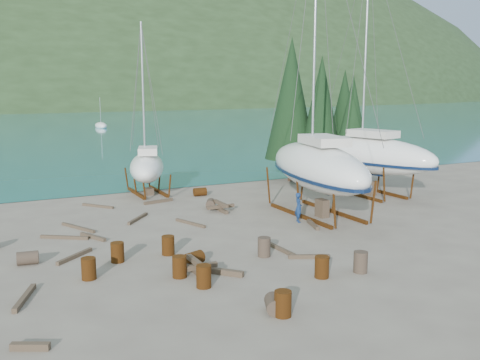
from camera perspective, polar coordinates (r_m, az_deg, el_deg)
name	(u,v)px	position (r m, az deg, el deg)	size (l,w,h in m)	color
ground	(251,241)	(26.78, 1.20, -6.51)	(600.00, 600.00, 0.00)	#695D53
far_house_right	(90,100)	(216.87, -15.67, 8.25)	(6.60, 5.60, 5.60)	beige
cypress_near_right	(321,110)	(42.54, 8.64, 7.37)	(3.60, 3.60, 10.00)	black
cypress_mid_right	(352,122)	(41.89, 11.88, 6.04)	(3.06, 3.06, 8.50)	black
cypress_back_left	(291,99)	(43.34, 5.49, 8.63)	(4.14, 4.14, 11.50)	black
cypress_far_right	(344,116)	(45.15, 11.02, 6.70)	(3.24, 3.24, 9.00)	black
moored_boat_mid	(101,126)	(105.29, -14.61, 5.62)	(2.00, 5.00, 6.05)	white
large_sailboat_near	(318,166)	(31.87, 8.27, 1.48)	(5.75, 12.15, 18.42)	white
large_sailboat_far	(367,154)	(39.12, 13.37, 2.69)	(5.82, 11.51, 17.49)	white
small_sailboat_shore	(147,166)	(38.70, -9.91, 1.43)	(4.63, 7.88, 12.03)	white
worker	(299,207)	(30.43, 6.26, -2.93)	(0.62, 0.41, 1.69)	navy
drum_0	(89,269)	(22.33, -15.84, -9.08)	(0.58, 0.58, 0.88)	#582E0F
drum_1	(274,304)	(18.62, 3.62, -13.09)	(0.58, 0.58, 0.88)	#2D2823
drum_3	(283,304)	(18.30, 4.59, -13.01)	(0.58, 0.58, 0.88)	#582E0F
drum_4	(200,192)	(37.74, -4.29, -1.27)	(0.58, 0.58, 0.88)	#582E0F
drum_5	(264,247)	(24.31, 2.59, -7.15)	(0.58, 0.58, 0.88)	#2D2823
drum_7	(322,267)	(21.94, 8.73, -9.16)	(0.58, 0.58, 0.88)	#582E0F
drum_8	(117,252)	(24.14, -12.94, -7.52)	(0.58, 0.58, 0.88)	#582E0F
drum_10	(204,276)	(20.73, -3.89, -10.21)	(0.58, 0.58, 0.88)	#582E0F
drum_11	(211,204)	(33.84, -3.15, -2.55)	(0.58, 0.58, 0.88)	#2D2823
drum_12	(193,258)	(23.29, -4.99, -8.33)	(0.58, 0.58, 0.88)	#582E0F
drum_13	(179,267)	(21.85, -6.47, -9.18)	(0.58, 0.58, 0.88)	#582E0F
drum_14	(168,245)	(24.75, -7.68, -6.92)	(0.58, 0.58, 0.88)	#582E0F
drum_15	(28,258)	(25.00, -21.70, -7.73)	(0.58, 0.58, 0.88)	#2D2823
drum_17	(361,262)	(22.83, 12.74, -8.53)	(0.58, 0.58, 0.88)	#2D2823
timber_1	(313,225)	(29.77, 7.78, -4.73)	(0.19, 1.80, 0.19)	brown
timber_4	(93,237)	(28.16, -15.42, -5.87)	(0.17, 1.90, 0.17)	brown
timber_5	(278,248)	(25.46, 4.04, -7.22)	(0.16, 2.74, 0.16)	brown
timber_6	(158,201)	(35.82, -8.69, -2.27)	(0.19, 2.13, 0.19)	brown
timber_7	(309,257)	(24.30, 7.37, -8.10)	(0.17, 1.86, 0.17)	brown
timber_9	(98,206)	(35.34, -14.93, -2.69)	(0.15, 2.41, 0.15)	brown
timber_10	(138,219)	(31.44, -10.84, -4.06)	(0.16, 2.51, 0.16)	brown
timber_11	(190,223)	(30.03, -5.32, -4.60)	(0.15, 2.39, 0.15)	brown
timber_12	(75,256)	(25.27, -17.21, -7.77)	(0.17, 2.30, 0.17)	brown
timber_13	(30,347)	(17.37, -21.48, -16.20)	(0.22, 1.14, 0.22)	brown
timber_14	(25,298)	(21.10, -21.99, -11.58)	(0.18, 2.39, 0.18)	brown
timber_15	(78,228)	(30.26, -16.89, -4.88)	(0.15, 2.82, 0.15)	brown
timber_16	(212,270)	(22.32, -3.03, -9.60)	(0.23, 2.78, 0.23)	brown
timber_17	(64,237)	(28.51, -18.23, -5.83)	(0.16, 2.53, 0.16)	brown
timber_pile_fore	(197,267)	(22.17, -4.65, -9.25)	(1.80, 1.80, 0.60)	brown
timber_pile_aft	(221,207)	(32.96, -2.07, -2.86)	(1.80, 1.80, 0.60)	brown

